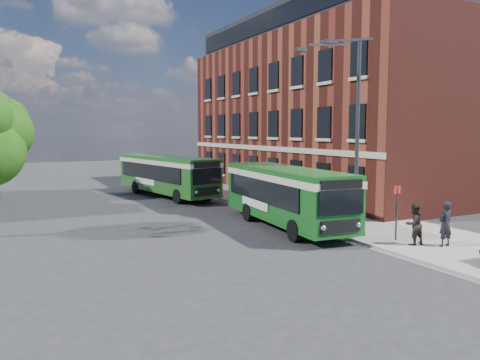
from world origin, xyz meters
TOP-DOWN VIEW (x-y plane):
  - ground at (0.00, 0.00)m, footprint 120.00×120.00m
  - pavement at (7.00, 8.00)m, footprint 6.00×48.00m
  - kerb_line at (3.95, 8.00)m, footprint 0.12×48.00m
  - brick_office at (14.00, 12.00)m, footprint 12.10×26.00m
  - street_lamp at (4.84, -2.00)m, footprint 2.96×2.38m
  - bus_stop_sign at (5.60, -4.20)m, footprint 0.35×0.08m
  - bus_front at (3.20, 0.98)m, footprint 3.35×10.13m
  - bus_rear at (1.26, 14.54)m, footprint 4.50×11.55m
  - pedestrian_a at (6.53, -5.97)m, footprint 0.69×0.46m
  - pedestrian_b at (5.59, -5.20)m, footprint 0.89×0.72m

SIDE VIEW (x-z plane):
  - ground at x=0.00m, z-range 0.00..0.00m
  - kerb_line at x=3.95m, z-range 0.00..0.01m
  - pavement at x=7.00m, z-range 0.00..0.15m
  - pedestrian_b at x=5.59m, z-range 0.15..1.89m
  - pedestrian_a at x=6.53m, z-range 0.15..2.02m
  - bus_stop_sign at x=5.60m, z-range 0.25..2.77m
  - bus_front at x=3.20m, z-range 0.32..3.34m
  - bus_rear at x=1.26m, z-range 0.32..3.34m
  - street_lamp at x=4.84m, z-range 0.29..9.29m
  - brick_office at x=14.00m, z-range -0.13..14.07m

